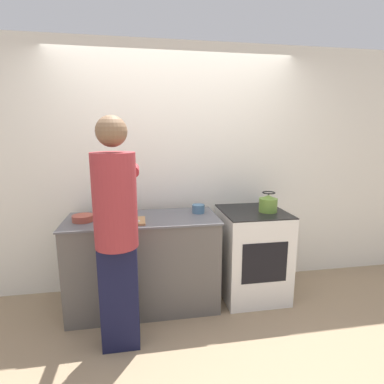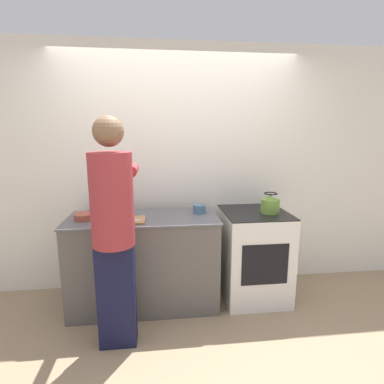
# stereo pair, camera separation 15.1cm
# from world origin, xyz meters

# --- Properties ---
(ground_plane) EXTENTS (12.00, 12.00, 0.00)m
(ground_plane) POSITION_xyz_m (0.00, 0.00, 0.00)
(ground_plane) COLOR #997F60
(wall_back) EXTENTS (8.00, 0.05, 2.60)m
(wall_back) POSITION_xyz_m (0.00, 0.73, 1.30)
(wall_back) COLOR silver
(wall_back) RESTS_ON ground_plane
(counter) EXTENTS (1.42, 0.62, 0.90)m
(counter) POSITION_xyz_m (-0.37, 0.30, 0.45)
(counter) COLOR #5B5651
(counter) RESTS_ON ground_plane
(oven) EXTENTS (0.64, 0.67, 0.91)m
(oven) POSITION_xyz_m (0.75, 0.33, 0.46)
(oven) COLOR silver
(oven) RESTS_ON ground_plane
(person) EXTENTS (0.36, 0.60, 1.81)m
(person) POSITION_xyz_m (-0.56, -0.24, 1.00)
(person) COLOR #141633
(person) RESTS_ON ground_plane
(cutting_board) EXTENTS (0.38, 0.24, 0.02)m
(cutting_board) POSITION_xyz_m (-0.53, 0.17, 0.91)
(cutting_board) COLOR #A87A4C
(cutting_board) RESTS_ON counter
(knife) EXTENTS (0.26, 0.07, 0.01)m
(knife) POSITION_xyz_m (-0.53, 0.14, 0.93)
(knife) COLOR silver
(knife) RESTS_ON cutting_board
(kettle) EXTENTS (0.18, 0.18, 0.20)m
(kettle) POSITION_xyz_m (0.88, 0.28, 1.00)
(kettle) COLOR olive
(kettle) RESTS_ON oven
(bowl_prep) EXTENTS (0.19, 0.19, 0.06)m
(bowl_prep) POSITION_xyz_m (-0.90, 0.28, 0.93)
(bowl_prep) COLOR #9E4738
(bowl_prep) RESTS_ON counter
(bowl_mixing) EXTENTS (0.12, 0.12, 0.08)m
(bowl_mixing) POSITION_xyz_m (0.19, 0.38, 0.95)
(bowl_mixing) COLOR #426684
(bowl_mixing) RESTS_ON counter
(canister_jar) EXTENTS (0.12, 0.12, 0.19)m
(canister_jar) POSITION_xyz_m (-0.63, 0.46, 1.00)
(canister_jar) COLOR tan
(canister_jar) RESTS_ON counter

